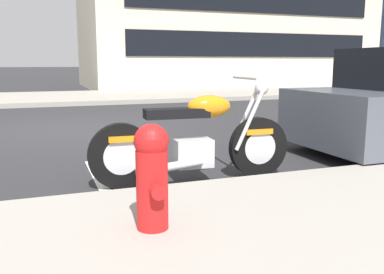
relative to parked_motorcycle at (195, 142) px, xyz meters
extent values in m
plane|color=#28282B|center=(-0.97, 4.22, -0.44)|extent=(260.00, 260.00, 0.00)
cube|color=gray|center=(11.03, 11.28, -0.37)|extent=(120.00, 5.00, 0.14)
cube|color=silver|center=(-0.97, 0.26, -0.44)|extent=(0.12, 2.20, 0.01)
cylinder|color=black|center=(0.75, -0.03, -0.10)|extent=(0.68, 0.14, 0.68)
cylinder|color=silver|center=(0.75, -0.03, -0.10)|extent=(0.38, 0.14, 0.37)
cylinder|color=black|center=(-0.79, 0.04, -0.10)|extent=(0.68, 0.14, 0.68)
cylinder|color=silver|center=(-0.79, 0.04, -0.10)|extent=(0.38, 0.14, 0.37)
cube|color=silver|center=(-0.02, 0.00, -0.12)|extent=(0.41, 0.28, 0.30)
cube|color=black|center=(-0.20, 0.01, 0.32)|extent=(0.69, 0.25, 0.10)
ellipsoid|color=orange|center=(0.16, 0.00, 0.38)|extent=(0.49, 0.26, 0.24)
cube|color=orange|center=(-0.74, 0.04, 0.08)|extent=(0.37, 0.20, 0.06)
cube|color=orange|center=(0.73, -0.03, 0.08)|extent=(0.33, 0.18, 0.06)
cylinder|color=silver|center=(0.61, 0.04, 0.21)|extent=(0.34, 0.06, 0.65)
cylinder|color=silver|center=(0.60, -0.10, 0.21)|extent=(0.34, 0.06, 0.65)
cylinder|color=silver|center=(0.57, -0.02, 0.68)|extent=(0.07, 0.62, 0.04)
sphere|color=silver|center=(0.77, -0.03, 0.56)|extent=(0.15, 0.15, 0.15)
cylinder|color=silver|center=(-0.33, -0.12, -0.22)|extent=(0.71, 0.12, 0.16)
cylinder|color=black|center=(2.48, 1.18, -0.13)|extent=(0.62, 0.22, 0.62)
cylinder|color=red|center=(-0.85, -1.44, -0.02)|extent=(0.22, 0.22, 0.56)
sphere|color=red|center=(-0.85, -1.44, 0.32)|extent=(0.24, 0.24, 0.24)
cylinder|color=red|center=(-0.85, -1.30, 0.01)|extent=(0.10, 0.08, 0.10)
cylinder|color=red|center=(-0.85, -1.58, 0.01)|extent=(0.10, 0.08, 0.10)
cube|color=black|center=(8.10, 13.55, 1.66)|extent=(12.27, 0.06, 1.10)
cube|color=black|center=(8.10, 13.55, 3.64)|extent=(12.27, 0.06, 1.10)
camera|label=1|loc=(-1.55, -4.14, 0.84)|focal=39.23mm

